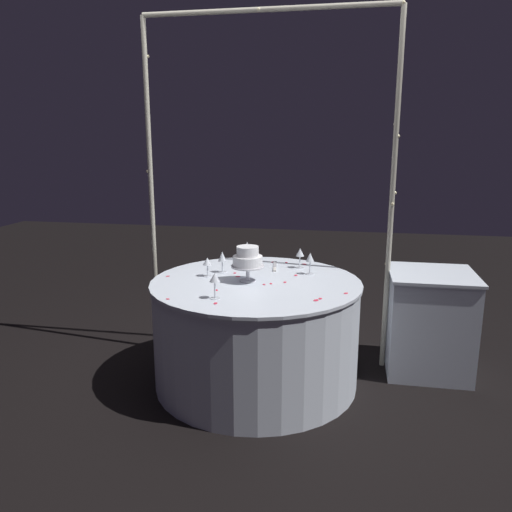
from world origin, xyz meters
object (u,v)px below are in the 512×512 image
(tiered_cake, at_px, (248,259))
(cake_knife, at_px, (275,267))
(wine_glass_5, at_px, (222,258))
(wine_glass_4, at_px, (300,253))
(wine_glass_1, at_px, (207,262))
(decorative_arch, at_px, (267,149))
(wine_glass_0, at_px, (247,248))
(main_table, at_px, (256,332))
(wine_glass_3, at_px, (310,259))
(side_table, at_px, (429,322))
(wine_glass_2, at_px, (215,279))

(tiered_cake, bearing_deg, cake_knife, 72.67)
(wine_glass_5, bearing_deg, wine_glass_4, 22.99)
(wine_glass_1, xyz_separation_m, cake_knife, (0.42, 0.32, -0.09))
(decorative_arch, xyz_separation_m, wine_glass_0, (-0.15, 0.03, -0.72))
(main_table, relative_size, wine_glass_3, 9.17)
(side_table, xyz_separation_m, wine_glass_2, (-1.36, -0.81, 0.48))
(tiered_cake, relative_size, wine_glass_4, 1.60)
(wine_glass_2, relative_size, wine_glass_5, 1.04)
(wine_glass_2, bearing_deg, wine_glass_4, 62.55)
(main_table, bearing_deg, cake_knife, 79.41)
(main_table, xyz_separation_m, wine_glass_3, (0.34, 0.24, 0.47))
(wine_glass_3, bearing_deg, cake_knife, 151.98)
(side_table, xyz_separation_m, wine_glass_1, (-1.54, -0.34, 0.45))
(wine_glass_2, bearing_deg, wine_glass_3, 52.03)
(wine_glass_1, height_order, cake_knife, wine_glass_1)
(side_table, distance_m, cake_knife, 1.17)
(wine_glass_4, bearing_deg, side_table, 0.05)
(wine_glass_4, bearing_deg, wine_glass_5, -157.01)
(wine_glass_0, bearing_deg, tiered_cake, -78.01)
(wine_glass_0, distance_m, wine_glass_1, 0.44)
(wine_glass_2, relative_size, cake_knife, 0.53)
(wine_glass_1, xyz_separation_m, wine_glass_3, (0.69, 0.18, 0.01))
(wine_glass_5, bearing_deg, wine_glass_2, -79.92)
(wine_glass_2, xyz_separation_m, wine_glass_4, (0.42, 0.81, -0.01))
(main_table, distance_m, tiered_cake, 0.52)
(wine_glass_3, xyz_separation_m, wine_glass_4, (-0.09, 0.16, -0.00))
(wine_glass_1, distance_m, wine_glass_5, 0.14)
(decorative_arch, distance_m, wine_glass_1, 0.91)
(wine_glass_1, distance_m, wine_glass_3, 0.71)
(main_table, xyz_separation_m, side_table, (1.19, 0.40, 0.01))
(wine_glass_0, height_order, cake_knife, wine_glass_0)
(wine_glass_1, bearing_deg, decorative_arch, 45.84)
(side_table, relative_size, wine_glass_0, 4.27)
(wine_glass_2, distance_m, wine_glass_4, 0.92)
(main_table, bearing_deg, wine_glass_1, 171.07)
(tiered_cake, height_order, cake_knife, tiered_cake)
(wine_glass_3, bearing_deg, main_table, -145.03)
(tiered_cake, distance_m, wine_glass_0, 0.48)
(decorative_arch, distance_m, wine_glass_2, 1.12)
(wine_glass_0, bearing_deg, wine_glass_2, -91.19)
(decorative_arch, xyz_separation_m, side_table, (1.18, -0.02, -1.21))
(cake_knife, bearing_deg, side_table, 1.04)
(decorative_arch, relative_size, wine_glass_4, 16.91)
(decorative_arch, height_order, tiered_cake, decorative_arch)
(main_table, relative_size, wine_glass_0, 8.20)
(side_table, height_order, wine_glass_5, wine_glass_5)
(wine_glass_5, distance_m, cake_knife, 0.41)
(wine_glass_3, height_order, cake_knife, wine_glass_3)
(tiered_cake, height_order, wine_glass_1, tiered_cake)
(decorative_arch, relative_size, main_table, 1.78)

